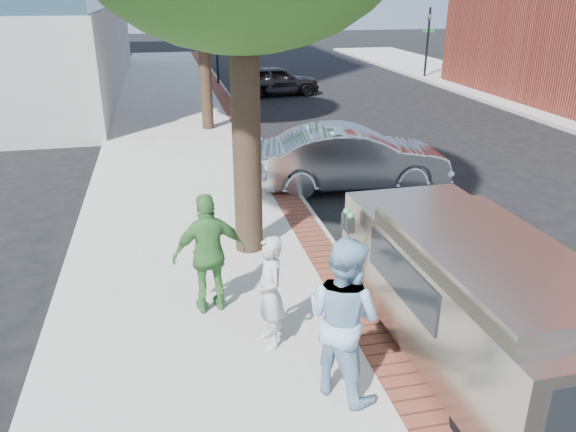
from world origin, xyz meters
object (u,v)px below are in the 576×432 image
object	(u,v)px
person_officer	(343,318)
sedan_silver	(352,158)
person_green	(209,254)
bg_car	(276,80)
parking_meter	(347,235)
person_gray	(270,293)
van	(466,289)

from	to	relation	value
person_officer	sedan_silver	size ratio (longest dim) A/B	0.43
person_green	bg_car	bearing A→B (deg)	-112.91
person_green	sedan_silver	distance (m)	6.75
parking_meter	sedan_silver	bearing A→B (deg)	70.47
person_officer	person_green	distance (m)	2.62
person_green	sedan_silver	size ratio (longest dim) A/B	0.40
person_gray	person_officer	xyz separation A→B (m)	(0.67, -1.14, 0.22)
person_gray	sedan_silver	size ratio (longest dim) A/B	0.34
person_green	van	bearing A→B (deg)	144.47
person_green	bg_car	distance (m)	19.50
parking_meter	sedan_silver	size ratio (longest dim) A/B	0.31
parking_meter	sedan_silver	distance (m)	5.76
parking_meter	van	distance (m)	2.02
person_officer	bg_car	bearing A→B (deg)	-45.19
sedan_silver	van	distance (m)	7.10
person_officer	person_green	world-z (taller)	person_officer
parking_meter	sedan_silver	xyz separation A→B (m)	(1.92, 5.41, -0.42)
person_gray	van	world-z (taller)	van
sedan_silver	van	bearing A→B (deg)	178.74
person_green	parking_meter	bearing A→B (deg)	170.54
parking_meter	person_gray	size ratio (longest dim) A/B	0.91
parking_meter	bg_car	world-z (taller)	parking_meter
person_gray	parking_meter	bearing A→B (deg)	119.68
person_gray	person_officer	bearing A→B (deg)	23.67
person_officer	van	size ratio (longest dim) A/B	0.40
bg_car	van	xyz separation A→B (m)	(-1.50, -20.57, 0.31)
person_officer	van	distance (m)	2.01
sedan_silver	person_gray	bearing A→B (deg)	157.53
parking_meter	bg_car	size ratio (longest dim) A/B	0.36
person_officer	van	world-z (taller)	person_officer
person_gray	van	xyz separation A→B (m)	(2.59, -0.58, 0.05)
sedan_silver	bg_car	world-z (taller)	sedan_silver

